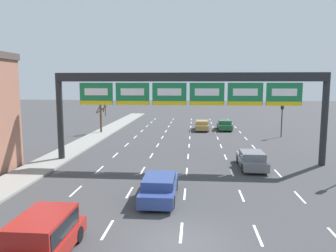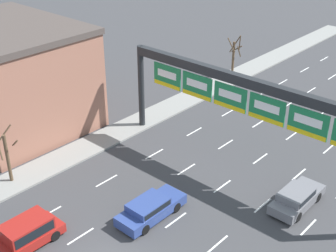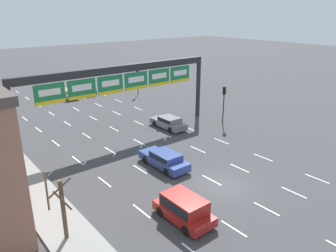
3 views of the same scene
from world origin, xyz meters
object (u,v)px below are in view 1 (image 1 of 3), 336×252
at_px(car_green, 224,125).
at_px(suv_red, 44,234).
at_px(car_grey, 252,159).
at_px(car_gold, 202,125).
at_px(tree_bare_second, 101,114).
at_px(sign_gantry, 188,90).
at_px(car_blue, 159,186).
at_px(traffic_light_mid_block, 282,112).

height_order(car_green, suv_red, suv_red).
distance_m(car_green, car_grey, 20.56).
height_order(car_gold, tree_bare_second, tree_bare_second).
xyz_separation_m(sign_gantry, suv_red, (-5.06, -15.18, -5.00)).
height_order(car_grey, car_blue, car_blue).
bearing_deg(car_green, car_gold, -169.01).
bearing_deg(sign_gantry, suv_red, -108.42).
bearing_deg(car_green, car_blue, -102.39).
height_order(sign_gantry, car_gold, sign_gantry).
relative_size(car_gold, suv_red, 1.10).
distance_m(sign_gantry, car_grey, 7.30).
bearing_deg(tree_bare_second, car_blue, -66.85).
relative_size(car_gold, tree_bare_second, 0.94).
bearing_deg(car_blue, car_green, 77.61).
xyz_separation_m(car_green, traffic_light_mid_block, (6.33, -5.43, 2.32)).
bearing_deg(car_green, suv_red, -105.85).
height_order(traffic_light_mid_block, tree_bare_second, tree_bare_second).
height_order(car_green, car_grey, car_green).
relative_size(sign_gantry, car_green, 4.97).
xyz_separation_m(car_blue, traffic_light_mid_block, (12.44, 22.38, 2.33)).
distance_m(car_green, car_gold, 3.21).
height_order(car_grey, traffic_light_mid_block, traffic_light_mid_block).
bearing_deg(sign_gantry, car_green, 76.24).
relative_size(car_grey, traffic_light_mid_block, 1.08).
bearing_deg(tree_bare_second, suv_red, -77.93).
bearing_deg(car_gold, car_blue, -96.20).
bearing_deg(sign_gantry, car_gold, 85.23).
relative_size(car_green, car_gold, 1.00).
bearing_deg(car_grey, car_green, 90.68).
bearing_deg(sign_gantry, traffic_light_mid_block, 51.32).
height_order(car_blue, traffic_light_mid_block, traffic_light_mid_block).
bearing_deg(tree_bare_second, car_green, 14.25).
distance_m(suv_red, tree_bare_second, 30.99).
bearing_deg(sign_gantry, car_grey, -15.26).
xyz_separation_m(sign_gantry, car_gold, (1.55, 18.59, -5.17)).
distance_m(sign_gantry, traffic_light_mid_block, 17.88).
distance_m(car_green, tree_bare_second, 16.84).
relative_size(sign_gantry, car_blue, 4.50).
relative_size(car_gold, car_grey, 0.96).
distance_m(traffic_light_mid_block, tree_bare_second, 22.60).
height_order(car_gold, suv_red, suv_red).
xyz_separation_m(car_blue, suv_red, (-3.65, -6.58, 0.18)).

